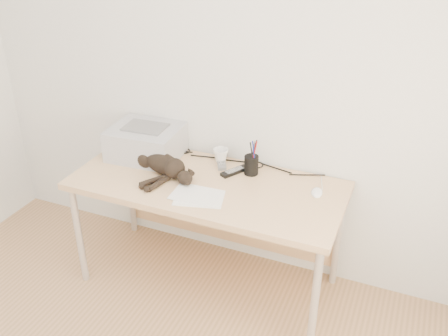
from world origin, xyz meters
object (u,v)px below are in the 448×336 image
at_px(cat, 160,163).
at_px(mouse, 317,191).
at_px(desk, 213,195).
at_px(printer, 146,142).
at_px(pen_cup, 251,165).
at_px(mug, 221,156).

height_order(cat, mouse, cat).
distance_m(desk, printer, 0.56).
xyz_separation_m(desk, pen_cup, (0.20, 0.12, 0.19)).
bearing_deg(cat, mouse, 27.22).
bearing_deg(mug, mouse, -12.33).
relative_size(cat, mug, 5.97).
relative_size(mug, mouse, 0.87).
height_order(pen_cup, mouse, pen_cup).
height_order(mug, pen_cup, pen_cup).
relative_size(desk, mouse, 14.65).
distance_m(printer, mouse, 1.13).
distance_m(desk, mug, 0.26).
relative_size(desk, cat, 2.81).
bearing_deg(printer, mouse, -2.04).
height_order(desk, printer, printer).
bearing_deg(mug, printer, -167.84).
bearing_deg(pen_cup, printer, -177.38).
height_order(desk, pen_cup, pen_cup).
distance_m(cat, mug, 0.39).
xyz_separation_m(printer, mug, (0.47, 0.10, -0.05)).
bearing_deg(printer, pen_cup, 2.62).
relative_size(printer, pen_cup, 2.07).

